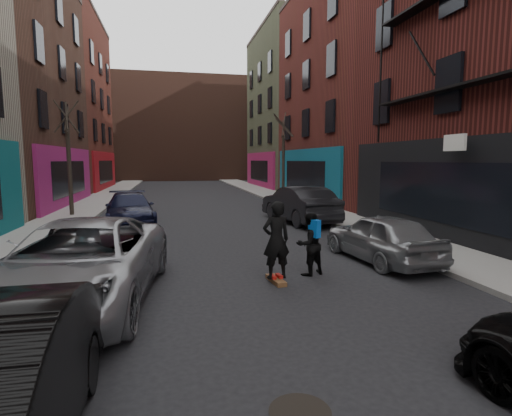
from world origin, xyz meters
name	(u,v)px	position (x,y,z in m)	size (l,w,h in m)	color
sidewalk_left	(108,195)	(-6.25, 30.00, 0.07)	(2.50, 84.00, 0.13)	gray
sidewalk_right	(264,192)	(6.25, 30.00, 0.07)	(2.50, 84.00, 0.13)	gray
buildings_right	(463,58)	(13.50, 16.00, 8.00)	(12.00, 56.00, 16.00)	#4C2820
building_far	(180,130)	(0.00, 56.00, 7.00)	(40.00, 10.00, 14.00)	#47281E
tree_left_far	(68,147)	(-6.20, 18.00, 3.38)	(2.00, 2.00, 6.50)	black
tree_right_far	(283,149)	(6.20, 24.00, 3.53)	(2.00, 2.00, 6.80)	black
parked_left_far	(81,263)	(-3.20, 5.32, 0.81)	(2.68, 5.80, 1.61)	#919399
parked_left_end	(130,209)	(-3.20, 14.95, 0.69)	(1.93, 4.75, 1.38)	black
parked_right_far	(381,237)	(4.15, 7.09, 0.67)	(1.59, 3.95, 1.35)	gray
parked_right_end	(299,204)	(4.13, 14.21, 0.81)	(1.72, 4.93, 1.62)	black
skateboard	(276,280)	(0.83, 5.85, 0.05)	(0.22, 0.80, 0.10)	brown
skateboarder	(276,240)	(0.83, 5.85, 0.98)	(0.64, 0.42, 1.77)	black
pedestrian	(309,244)	(1.77, 6.27, 0.77)	(0.90, 0.81, 1.52)	black
manhole	(300,412)	(-0.13, 1.22, 0.01)	(0.70, 0.70, 0.01)	black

